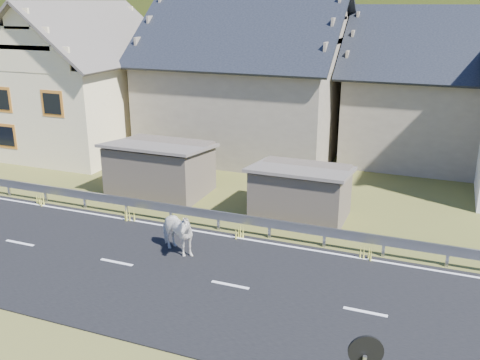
% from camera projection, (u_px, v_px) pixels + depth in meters
% --- Properties ---
extents(ground, '(160.00, 160.00, 0.00)m').
position_uv_depth(ground, '(117.00, 263.00, 17.38)').
color(ground, '#434918').
rests_on(ground, ground).
extents(road, '(60.00, 7.00, 0.04)m').
position_uv_depth(road, '(117.00, 263.00, 17.37)').
color(road, black).
rests_on(road, ground).
extents(lane_markings, '(60.00, 6.60, 0.01)m').
position_uv_depth(lane_markings, '(117.00, 262.00, 17.36)').
color(lane_markings, silver).
rests_on(lane_markings, road).
extents(guardrail, '(28.10, 0.09, 0.75)m').
position_uv_depth(guardrail, '(170.00, 209.00, 20.45)').
color(guardrail, '#93969B').
rests_on(guardrail, ground).
extents(shed_left, '(4.30, 3.30, 2.40)m').
position_uv_depth(shed_left, '(160.00, 169.00, 23.46)').
color(shed_left, brown).
rests_on(shed_left, ground).
extents(shed_right, '(3.80, 2.90, 2.20)m').
position_uv_depth(shed_right, '(301.00, 193.00, 20.79)').
color(shed_right, brown).
rests_on(shed_right, ground).
extents(house_cream, '(7.80, 9.80, 8.30)m').
position_uv_depth(house_cream, '(81.00, 71.00, 30.06)').
color(house_cream, beige).
rests_on(house_cream, ground).
extents(house_stone_a, '(10.80, 9.80, 8.90)m').
position_uv_depth(house_stone_a, '(250.00, 67.00, 29.49)').
color(house_stone_a, gray).
rests_on(house_stone_a, ground).
extents(house_stone_b, '(9.80, 8.80, 8.10)m').
position_uv_depth(house_stone_b, '(442.00, 79.00, 27.91)').
color(house_stone_b, gray).
rests_on(house_stone_b, ground).
extents(mountain, '(440.00, 280.00, 260.00)m').
position_uv_depth(mountain, '(436.00, 89.00, 180.83)').
color(mountain, '#293911').
rests_on(mountain, ground).
extents(conifer_patch, '(76.00, 50.00, 28.00)m').
position_uv_depth(conifer_patch, '(179.00, 10.00, 131.63)').
color(conifer_patch, black).
rests_on(conifer_patch, ground).
extents(horse, '(1.51, 2.01, 1.54)m').
position_uv_depth(horse, '(175.00, 232.00, 17.79)').
color(horse, white).
rests_on(horse, road).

